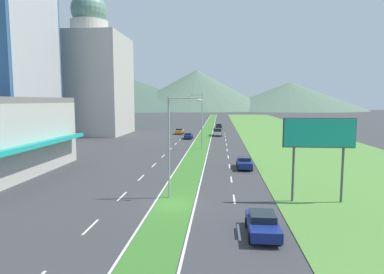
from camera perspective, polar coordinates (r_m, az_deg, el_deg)
name	(u,v)px	position (r m, az deg, el deg)	size (l,w,h in m)	color
ground_plane	(174,205)	(28.31, -3.13, -11.65)	(600.00, 600.00, 0.00)	#38383A
grass_median	(205,134)	(87.19, 2.33, 0.57)	(3.20, 240.00, 0.06)	#387028
grass_verge_right	(285,134)	(88.71, 15.74, 0.43)	(24.00, 240.00, 0.06)	#518438
lane_dash_left_2	(91,227)	(24.80, -17.05, -14.56)	(0.16, 2.80, 0.01)	silver
lane_dash_left_3	(122,196)	(31.41, -11.96, -9.95)	(0.16, 2.80, 0.01)	silver
lane_dash_left_4	(141,178)	(38.31, -8.76, -6.93)	(0.16, 2.80, 0.01)	silver
lane_dash_left_5	(154,165)	(45.37, -6.56, -4.82)	(0.16, 2.80, 0.01)	silver
lane_dash_left_6	(163,156)	(52.51, -4.97, -3.28)	(0.16, 2.80, 0.01)	silver
lane_dash_left_7	(170,149)	(59.72, -3.77, -2.11)	(0.16, 2.80, 0.01)	silver
lane_dash_left_8	(176,144)	(66.97, -2.82, -1.19)	(0.16, 2.80, 0.01)	silver
lane_dash_left_9	(180,140)	(74.24, -2.06, -0.45)	(0.16, 2.80, 0.01)	silver
lane_dash_left_10	(184,136)	(81.54, -1.44, 0.16)	(0.16, 2.80, 0.01)	silver
lane_dash_left_11	(187,133)	(88.85, -0.92, 0.66)	(0.16, 2.80, 0.01)	silver
lane_dash_right_2	(239,232)	(23.19, 8.06, -15.84)	(0.16, 2.80, 0.01)	silver
lane_dash_right_3	(234,199)	(30.16, 7.27, -10.55)	(0.16, 2.80, 0.01)	silver
lane_dash_right_4	(231,179)	(37.29, 6.79, -7.26)	(0.16, 2.80, 0.01)	silver
lane_dash_right_5	(229,166)	(44.51, 6.47, -5.04)	(0.16, 2.80, 0.01)	silver
lane_dash_right_6	(228,157)	(51.78, 6.24, -3.43)	(0.16, 2.80, 0.01)	silver
lane_dash_right_7	(227,150)	(59.07, 6.07, -2.23)	(0.16, 2.80, 0.01)	silver
lane_dash_right_8	(226,144)	(66.39, 5.94, -1.28)	(0.16, 2.80, 0.01)	silver
lane_dash_right_9	(226,140)	(73.72, 5.83, -0.53)	(0.16, 2.80, 0.01)	silver
lane_dash_right_10	(225,136)	(81.07, 5.74, 0.09)	(0.16, 2.80, 0.01)	silver
lane_dash_right_11	(225,133)	(88.42, 5.67, 0.61)	(0.16, 2.80, 0.01)	silver
edge_line_median_left	(199,134)	(87.28, 1.18, 0.56)	(0.16, 240.00, 0.01)	silver
edge_line_median_right	(212,134)	(87.13, 3.48, 0.54)	(0.16, 240.00, 0.01)	silver
domed_building	(91,78)	(90.40, -16.98, 9.71)	(17.76, 17.76, 35.79)	#B7B2A8
midrise_colored	(110,89)	(124.16, -14.00, 8.04)	(14.25, 14.25, 25.81)	teal
hill_far_left	(107,90)	(342.15, -14.44, 7.91)	(215.02, 215.02, 39.12)	#3D5647
hill_far_center	(197,90)	(315.08, 0.79, 8.10)	(139.73, 139.73, 37.30)	#516B56
hill_far_right	(290,96)	(319.35, 16.46, 6.76)	(134.16, 134.16, 25.46)	#516B56
street_lamp_near	(173,140)	(29.21, -3.35, -0.54)	(3.04, 0.42, 9.09)	#99999E
street_lamp_mid	(201,118)	(58.80, 1.47, 3.27)	(2.70, 0.34, 9.88)	#99999E
billboard_roadside	(319,137)	(29.88, 21.05, -0.05)	(6.04, 0.28, 7.27)	#4C4C51
car_0	(188,136)	(75.94, -0.64, 0.25)	(1.88, 4.63, 1.40)	navy
car_2	(179,131)	(86.64, -2.18, 1.01)	(1.98, 4.26, 1.47)	#C6842D
car_3	(262,224)	(22.73, 12.04, -14.40)	(2.03, 4.32, 1.43)	navy
car_4	(219,126)	(103.48, 4.64, 1.88)	(1.97, 4.79, 1.58)	black
car_5	(244,162)	(43.41, 9.00, -4.34)	(1.90, 4.78, 1.47)	navy
pickup_truck_0	(218,132)	(82.36, 4.43, 0.88)	(2.18, 5.40, 2.00)	silver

